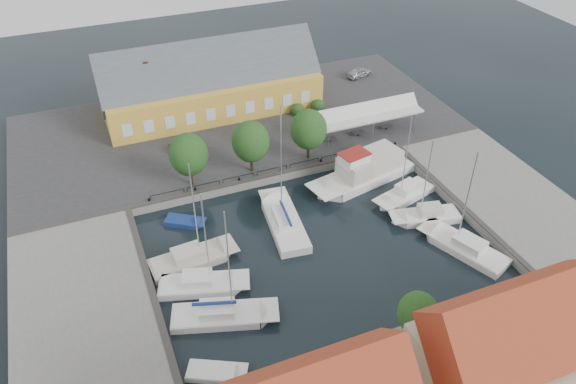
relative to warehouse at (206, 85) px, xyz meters
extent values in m
plane|color=black|center=(2.60, -28.36, -4.43)|extent=(140.00, 140.00, 0.00)
cube|color=#2D2D30|center=(2.60, -5.36, -3.93)|extent=(56.00, 26.00, 1.00)
cube|color=slate|center=(-19.40, -30.36, -3.93)|extent=(12.00, 24.00, 1.00)
cube|color=slate|center=(24.60, -30.36, -3.93)|extent=(12.00, 24.00, 1.00)
cube|color=#383533|center=(2.60, -18.06, -3.37)|extent=(56.00, 0.60, 0.12)
cube|color=#383533|center=(-13.70, -30.36, -3.37)|extent=(0.60, 24.00, 0.12)
cube|color=#383533|center=(18.90, -30.36, -3.37)|extent=(0.60, 24.00, 0.12)
cylinder|color=black|center=(-11.40, -17.76, -3.23)|extent=(0.24, 0.24, 0.40)
cylinder|color=black|center=(-6.40, -17.76, -3.23)|extent=(0.24, 0.24, 0.40)
cylinder|color=black|center=(-1.40, -17.76, -3.23)|extent=(0.24, 0.24, 0.40)
cylinder|color=black|center=(3.60, -17.76, -3.23)|extent=(0.24, 0.24, 0.40)
cylinder|color=black|center=(8.60, -17.76, -3.23)|extent=(0.24, 0.24, 0.40)
cylinder|color=black|center=(13.60, -17.76, -3.23)|extent=(0.24, 0.24, 0.40)
cylinder|color=black|center=(18.60, -17.76, -3.23)|extent=(0.24, 0.24, 0.40)
cube|color=gold|center=(0.60, -0.36, -1.18)|extent=(28.00, 10.00, 4.50)
cube|color=#474C51|center=(0.60, -0.36, 2.32)|extent=(28.56, 7.60, 7.60)
cube|color=gold|center=(-9.40, 5.64, -1.68)|extent=(6.00, 6.00, 3.50)
cube|color=brown|center=(-7.40, -0.36, 4.17)|extent=(0.60, 0.60, 1.20)
cube|color=silver|center=(16.60, -13.86, -0.73)|extent=(14.00, 4.00, 0.25)
cylinder|color=silver|center=(10.60, -15.66, -2.08)|extent=(0.10, 0.10, 2.70)
cylinder|color=silver|center=(10.60, -12.06, -2.08)|extent=(0.10, 0.10, 2.70)
cylinder|color=silver|center=(16.60, -15.66, -2.08)|extent=(0.10, 0.10, 2.70)
cylinder|color=silver|center=(16.60, -12.06, -2.08)|extent=(0.10, 0.10, 2.70)
cylinder|color=silver|center=(22.60, -15.66, -2.08)|extent=(0.10, 0.10, 2.70)
cylinder|color=silver|center=(22.60, -12.06, -2.08)|extent=(0.10, 0.10, 2.70)
cylinder|color=black|center=(-6.40, -16.36, -2.38)|extent=(0.30, 0.30, 2.10)
ellipsoid|color=#184217|center=(-6.40, -16.36, 0.46)|extent=(4.20, 4.20, 4.83)
cylinder|color=black|center=(0.60, -16.36, -2.38)|extent=(0.30, 0.30, 2.10)
ellipsoid|color=#184217|center=(0.60, -16.36, 0.46)|extent=(4.20, 4.20, 4.83)
cylinder|color=black|center=(7.60, -16.36, -2.38)|extent=(0.30, 0.30, 2.10)
ellipsoid|color=#184217|center=(7.60, -16.36, 0.46)|extent=(4.20, 4.20, 4.83)
imported|color=#AFB3B8|center=(23.76, 1.21, -2.72)|extent=(4.45, 2.73, 1.42)
imported|color=#5F2115|center=(-5.81, -10.36, -2.73)|extent=(2.94, 4.46, 1.39)
cube|color=white|center=(0.72, -26.36, -4.28)|extent=(4.09, 8.63, 1.50)
cube|color=white|center=(0.84, -25.33, -3.49)|extent=(4.16, 10.27, 0.08)
cube|color=white|center=(0.74, -26.16, -3.03)|extent=(2.50, 3.56, 0.90)
cylinder|color=silver|center=(0.91, -24.71, 2.71)|extent=(0.12, 0.12, 12.48)
cube|color=navy|center=(0.72, -26.36, -2.28)|extent=(0.71, 4.16, 0.22)
cube|color=white|center=(12.97, -21.42, -4.33)|extent=(11.25, 6.12, 1.80)
cube|color=white|center=(11.67, -21.69, -3.39)|extent=(13.30, 6.40, 0.08)
cube|color=beige|center=(12.97, -21.42, -2.33)|extent=(7.87, 4.84, 2.20)
cube|color=white|center=(10.63, -21.91, -0.93)|extent=(3.32, 2.76, 1.20)
cube|color=maroon|center=(10.63, -21.91, -0.28)|extent=(3.61, 2.93, 0.10)
cube|color=white|center=(15.30, -26.11, -4.38)|extent=(6.58, 4.17, 1.30)
cube|color=white|center=(14.57, -26.33, -3.69)|extent=(7.73, 4.41, 0.08)
cube|color=white|center=(15.16, -26.16, -3.23)|extent=(2.83, 2.36, 0.90)
cylinder|color=silver|center=(14.13, -26.45, 1.04)|extent=(0.12, 0.12, 9.55)
cube|color=white|center=(15.36, -30.46, -4.38)|extent=(6.37, 3.75, 1.30)
cube|color=white|center=(14.63, -30.29, -3.69)|extent=(7.51, 3.92, 0.08)
cube|color=beige|center=(15.21, -30.43, -3.23)|extent=(2.70, 2.18, 0.90)
cylinder|color=silver|center=(14.20, -30.19, 0.74)|extent=(0.12, 0.12, 8.95)
cube|color=white|center=(15.87, -36.39, -4.38)|extent=(5.46, 7.91, 1.30)
cube|color=white|center=(15.52, -35.54, -3.69)|extent=(5.90, 9.23, 0.08)
cube|color=white|center=(15.80, -36.22, -3.23)|extent=(2.94, 3.47, 0.90)
cylinder|color=silver|center=(15.32, -35.03, 1.40)|extent=(0.12, 0.12, 10.27)
cube|color=beige|center=(-9.86, -27.45, -4.38)|extent=(7.08, 3.54, 1.30)
cube|color=beige|center=(-9.01, -27.38, -3.69)|extent=(8.44, 3.54, 0.08)
cube|color=beige|center=(-9.69, -27.44, -3.23)|extent=(2.90, 2.24, 0.90)
cylinder|color=silver|center=(-8.49, -27.34, 1.42)|extent=(0.12, 0.12, 10.29)
cube|color=white|center=(-9.83, -30.91, -4.38)|extent=(7.14, 4.53, 1.30)
cube|color=white|center=(-9.04, -31.16, -3.69)|extent=(8.38, 4.82, 0.08)
cube|color=white|center=(-9.67, -30.96, -3.23)|extent=(3.08, 2.54, 0.90)
cylinder|color=silver|center=(-8.56, -31.30, 1.20)|extent=(0.12, 0.12, 9.86)
cube|color=white|center=(-9.21, -35.04, -4.38)|extent=(7.93, 4.93, 1.30)
cube|color=white|center=(-8.33, -35.32, -3.69)|extent=(9.31, 5.27, 0.08)
cube|color=white|center=(-9.04, -35.09, -3.23)|extent=(3.41, 2.73, 0.90)
cylinder|color=silver|center=(-7.80, -35.48, 1.73)|extent=(0.12, 0.12, 10.91)
cube|color=navy|center=(-9.21, -35.04, -2.48)|extent=(3.60, 1.32, 0.22)
cube|color=white|center=(-11.05, -40.24, -4.38)|extent=(4.22, 3.36, 0.90)
cube|color=white|center=(-10.63, -40.46, -3.89)|extent=(4.87, 3.65, 0.08)
cube|color=navy|center=(-8.87, -21.34, -4.38)|extent=(3.82, 3.34, 0.80)
cube|color=navy|center=(-8.51, -21.58, -3.94)|extent=(4.36, 3.66, 0.08)
cube|color=brown|center=(-5.20, -51.36, 6.37)|extent=(0.60, 0.60, 0.80)
cube|color=tan|center=(6.60, -51.36, 0.32)|extent=(12.00, 8.00, 7.50)
cube|color=#9C3D21|center=(6.60, -51.36, 5.32)|extent=(12.36, 6.50, 6.50)
cube|color=brown|center=(3.60, -51.36, 6.97)|extent=(0.70, 0.70, 1.00)
cube|color=brown|center=(9.00, -51.36, 6.87)|extent=(0.60, 0.60, 0.80)
camera|label=1|loc=(-15.59, -66.98, 32.76)|focal=35.00mm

